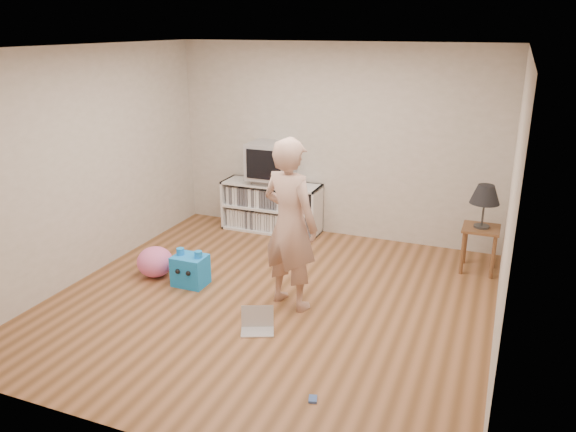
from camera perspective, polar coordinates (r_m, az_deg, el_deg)
The scene contains 13 objects.
ground at distance 6.06m, azimuth -1.86°, elevation -8.64°, with size 4.50×4.50×0.00m, color brown.
walls at distance 5.58m, azimuth -2.01°, elevation 3.29°, with size 4.52×4.52×2.60m.
ceiling at distance 5.38m, azimuth -2.17°, elevation 16.76°, with size 4.50×4.50×0.01m, color white.
media_unit at distance 7.96m, azimuth -1.62°, elevation 0.97°, with size 1.40×0.45×0.70m.
dvd_deck at distance 7.84m, azimuth -1.69°, elevation 3.61°, with size 0.45×0.35×0.07m, color gray.
crt_tv at distance 7.77m, azimuth -1.72°, elevation 5.63°, with size 0.60×0.53×0.50m.
side_table at distance 6.99m, azimuth 18.94°, elevation -2.13°, with size 0.42×0.42×0.55m.
table_lamp at distance 6.82m, azimuth 19.40°, elevation 2.00°, with size 0.34×0.34×0.52m.
person at distance 5.64m, azimuth 0.21°, elevation -0.86°, with size 0.65×0.43×1.78m, color tan.
laptop at distance 5.52m, azimuth -3.12°, elevation -10.88°, with size 0.39×0.35×0.22m.
playing_cards at distance 4.64m, azimuth 2.54°, elevation -18.08°, with size 0.07×0.09×0.02m, color #4061AB.
plush_blue at distance 6.44m, azimuth -9.90°, elevation -5.41°, with size 0.37×0.32×0.42m.
plush_pink at distance 6.74m, azimuth -13.36°, elevation -4.55°, with size 0.42×0.42×0.35m, color pink.
Camera 1 is at (2.17, -4.91, 2.80)m, focal length 35.00 mm.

